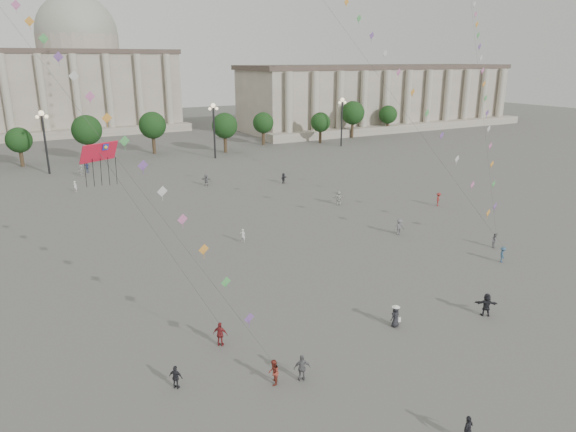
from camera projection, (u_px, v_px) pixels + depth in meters
ground at (379, 340)px, 35.60m from camera, size 360.00×360.00×0.00m
hall_east at (381, 97)px, 146.38m from camera, size 84.00×26.22×17.20m
hall_central at (82, 76)px, 139.61m from camera, size 48.30×34.30×35.50m
tree_row at (126, 131)px, 99.32m from camera, size 137.12×5.12×8.00m
lamp_post_mid_west at (44, 131)px, 85.12m from camera, size 2.00×0.90×10.65m
lamp_post_mid_east at (214, 121)px, 98.98m from camera, size 2.00×0.90×10.65m
lamp_post_far_east at (342, 113)px, 112.83m from camera, size 2.00×0.90×10.65m
person_crowd_0 at (87, 167)px, 88.03m from camera, size 1.17×0.92×1.86m
person_crowd_3 at (486, 305)px, 38.79m from camera, size 1.67×1.43×1.81m
person_crowd_4 at (81, 171)px, 85.46m from camera, size 1.33×1.74×1.83m
person_crowd_6 at (399, 227)px, 56.73m from camera, size 1.32×0.94×1.86m
person_crowd_7 at (339, 198)px, 68.57m from camera, size 1.86×1.05×1.91m
person_crowd_8 at (439, 199)px, 67.96m from camera, size 1.33×1.26×1.81m
person_crowd_9 at (284, 178)px, 80.46m from camera, size 1.54×1.14×1.62m
person_crowd_10 at (75, 186)px, 75.14m from camera, size 0.71×0.72×1.67m
person_crowd_12 at (206, 180)px, 78.89m from camera, size 1.54×1.59×1.81m
person_crowd_13 at (243, 236)px, 54.40m from camera, size 0.66×0.64×1.53m
tourist_0 at (220, 334)px, 34.70m from camera, size 1.05×0.99×1.74m
tourist_1 at (176, 377)px, 30.23m from camera, size 0.87×0.87×1.48m
tourist_3 at (302, 368)px, 30.92m from camera, size 1.10×0.75×1.74m
tourist_4 at (468, 429)px, 25.92m from camera, size 0.98×0.63×1.56m
kite_flyer_0 at (274, 372)px, 30.57m from camera, size 0.94×0.99×1.62m
kite_flyer_1 at (503, 255)px, 49.10m from camera, size 1.09×1.13×1.54m
kite_flyer_2 at (495, 240)px, 53.02m from camera, size 0.93×0.88×1.52m
hat_person at (396, 316)px, 37.22m from camera, size 0.87×0.65×1.69m
dragon_kite at (102, 166)px, 27.76m from camera, size 4.40×1.48×13.98m
kite_train_west at (11, 6)px, 41.17m from camera, size 19.70×48.70×66.23m
kite_train_east at (476, 24)px, 69.13m from camera, size 28.37×35.32×60.64m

